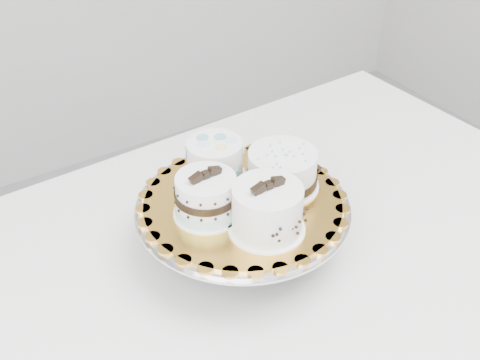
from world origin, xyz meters
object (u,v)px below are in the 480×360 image
table (273,277)px  cake_dots (215,160)px  cake_swirl (267,210)px  cake_banded (206,197)px  cake_board (243,202)px  cake_stand (243,218)px  cake_ribbon (283,171)px

table → cake_dots: size_ratio=10.78×
cake_swirl → cake_banded: size_ratio=1.11×
cake_swirl → cake_banded: 0.10m
table → cake_swirl: bearing=-138.6°
table → cake_board: cake_board is taller
cake_dots → cake_board: bearing=-101.1°
cake_stand → cake_swirl: 0.10m
cake_stand → cake_swirl: size_ratio=2.97×
cake_stand → cake_banded: bearing=177.0°
cake_board → cake_swirl: (-0.01, -0.08, 0.04)m
cake_banded → cake_dots: 0.10m
table → cake_stand: (-0.05, 0.02, 0.14)m
table → cake_dots: (-0.05, 0.10, 0.21)m
cake_board → cake_banded: cake_banded is taller
cake_banded → cake_dots: cake_banded is taller
cake_stand → cake_banded: cake_banded is taller
table → cake_banded: 0.24m
table → cake_dots: 0.24m
cake_stand → cake_banded: (-0.06, 0.00, 0.06)m
cake_stand → cake_board: size_ratio=1.09×
cake_stand → cake_dots: 0.11m
cake_banded → cake_dots: bearing=48.0°
cake_stand → cake_dots: bearing=92.3°
cake_board → cake_stand: bearing=0.0°
cake_dots → cake_ribbon: size_ratio=0.83×
cake_stand → cake_board: bearing=180.0°
cake_dots → cake_ribbon: (0.08, -0.08, -0.00)m
cake_swirl → cake_ribbon: cake_swirl is taller
cake_ribbon → cake_stand: bearing=165.5°
cake_stand → cake_ribbon: size_ratio=2.52×
cake_swirl → cake_dots: 0.16m
cake_board → cake_banded: size_ratio=3.03×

